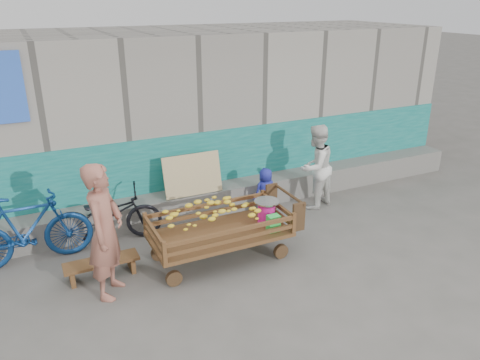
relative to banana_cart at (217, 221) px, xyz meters
name	(u,v)px	position (x,y,z in m)	size (l,w,h in m)	color
ground	(232,289)	(-0.12, -0.77, -0.62)	(80.00, 80.00, 0.00)	#56554E
building_wall	(144,114)	(-0.13, 3.28, 0.85)	(12.00, 3.50, 3.00)	gray
banana_cart	(217,221)	(0.00, 0.00, 0.00)	(2.15, 0.98, 0.92)	#4F361C
bench	(102,265)	(-1.60, 0.28, -0.44)	(1.00, 0.30, 0.25)	#4F361C
vendor_man	(105,231)	(-1.55, -0.15, 0.27)	(0.65, 0.43, 1.78)	#9C5C4C
woman	(315,167)	(2.31, 0.97, 0.14)	(0.74, 0.58, 1.53)	white
child	(265,191)	(1.37, 1.07, -0.20)	(0.41, 0.27, 0.84)	#212797
bicycle_dark	(108,215)	(-1.29, 1.28, -0.19)	(0.57, 1.64, 0.86)	black
bicycle_blue	(27,230)	(-2.44, 1.08, -0.09)	(0.50, 1.77, 1.06)	navy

